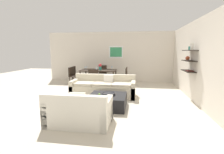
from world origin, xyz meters
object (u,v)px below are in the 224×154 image
dining_chair_right_near (124,76)px  wine_glass_right_far (112,67)px  sofa_beige (104,88)px  dining_chair_right_far (124,75)px  apple_on_coffee_table (99,94)px  dining_chair_left_near (73,75)px  wine_glass_foot (96,68)px  wine_glass_left_far (87,67)px  centerpiece_vase (100,66)px  wine_glass_left_near (85,68)px  dining_table (99,71)px  loveseat_white (79,112)px  wine_glass_head (101,67)px  coffee_table (108,101)px  dining_chair_left_far (76,74)px  dining_chair_foot (94,77)px  dining_chair_head (102,72)px

dining_chair_right_near → wine_glass_right_far: size_ratio=4.70×
sofa_beige → dining_chair_right_far: dining_chair_right_far is taller
apple_on_coffee_table → dining_chair_right_far: (0.46, 3.63, 0.09)m
dining_chair_left_near → wine_glass_foot: (1.27, -0.22, 0.36)m
wine_glass_left_far → centerpiece_vase: bearing=-10.8°
wine_glass_left_far → wine_glass_left_near: (0.00, -0.25, -0.01)m
dining_chair_right_near → wine_glass_right_far: wine_glass_right_far is taller
dining_chair_left_near → centerpiece_vase: bearing=8.8°
dining_chair_right_near → wine_glass_left_far: 1.99m
sofa_beige → wine_glass_right_far: bearing=90.4°
sofa_beige → wine_glass_foot: (-0.67, 1.61, 0.58)m
dining_table → dining_chair_right_near: 1.31m
wine_glass_foot → centerpiece_vase: (0.09, 0.43, 0.05)m
dining_table → wine_glass_left_far: (-0.65, 0.12, 0.18)m
apple_on_coffee_table → dining_chair_right_far: dining_chair_right_far is taller
dining_chair_left_near → loveseat_white: bearing=-66.6°
wine_glass_left_far → wine_glass_foot: (0.65, -0.57, 0.00)m
apple_on_coffee_table → wine_glass_foot: size_ratio=0.42×
dining_chair_right_far → dining_chair_left_near: size_ratio=1.00×
dining_chair_right_near → wine_glass_left_near: (-1.93, 0.10, 0.35)m
wine_glass_head → apple_on_coffee_table: bearing=-78.1°
sofa_beige → wine_glass_foot: size_ratio=13.97×
sofa_beige → dining_table: (-0.67, 2.05, 0.39)m
coffee_table → dining_chair_left_far: 4.22m
dining_chair_right_far → wine_glass_left_near: 1.99m
wine_glass_right_far → wine_glass_left_near: 1.33m
sofa_beige → wine_glass_head: wine_glass_head is taller
dining_chair_right_far → centerpiece_vase: centerpiece_vase is taller
dining_chair_right_near → dining_chair_right_far: size_ratio=1.00×
dining_chair_left_far → dining_chair_foot: same height
coffee_table → wine_glass_left_near: (-1.69, 3.17, 0.67)m
dining_chair_left_far → centerpiece_vase: centerpiece_vase is taller
apple_on_coffee_table → dining_chair_right_near: (0.46, 3.18, 0.09)m
loveseat_white → dining_chair_left_far: bearing=111.4°
dining_chair_left_far → wine_glass_head: size_ratio=5.65×
wine_glass_head → centerpiece_vase: bearing=-79.2°
coffee_table → dining_chair_right_near: dining_chair_right_near is taller
dining_chair_right_near → loveseat_white: bearing=-99.0°
dining_table → dining_chair_head: dining_chair_head is taller
dining_chair_right_far → coffee_table: bearing=-93.8°
dining_chair_right_near → dining_chair_left_near: (-2.55, 0.00, 0.00)m
dining_table → dining_chair_left_near: (-1.27, -0.23, -0.18)m
dining_table → dining_chair_head: size_ratio=1.97×
sofa_beige → dining_chair_foot: 1.34m
loveseat_white → wine_glass_foot: wine_glass_foot is taller
sofa_beige → dining_table: bearing=108.0°
centerpiece_vase → dining_chair_head: bearing=95.4°
coffee_table → dining_chair_head: (-1.04, 4.21, 0.31)m
wine_glass_head → coffee_table: bearing=-74.5°
dining_chair_left_far → dining_chair_left_near: bearing=-90.0°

